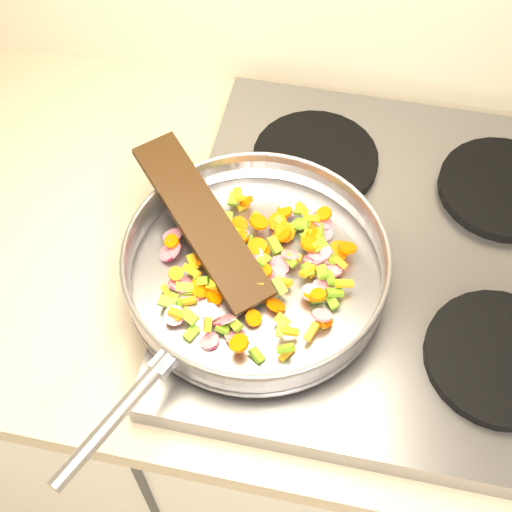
# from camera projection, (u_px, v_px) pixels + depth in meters

# --- Properties ---
(cooktop) EXTENTS (0.60, 0.60, 0.04)m
(cooktop) POSITION_uv_depth(u_px,v_px,m) (396.00, 260.00, 1.01)
(cooktop) COLOR #939399
(cooktop) RESTS_ON counter_top
(grate_fl) EXTENTS (0.19, 0.19, 0.02)m
(grate_fl) POSITION_uv_depth(u_px,v_px,m) (281.00, 317.00, 0.93)
(grate_fl) COLOR black
(grate_fl) RESTS_ON cooktop
(grate_fr) EXTENTS (0.19, 0.19, 0.02)m
(grate_fr) POSITION_uv_depth(u_px,v_px,m) (500.00, 358.00, 0.89)
(grate_fr) COLOR black
(grate_fr) RESTS_ON cooktop
(grate_bl) EXTENTS (0.19, 0.19, 0.02)m
(grate_bl) POSITION_uv_depth(u_px,v_px,m) (315.00, 159.00, 1.08)
(grate_bl) COLOR black
(grate_bl) RESTS_ON cooktop
(grate_br) EXTENTS (0.19, 0.19, 0.02)m
(grate_br) POSITION_uv_depth(u_px,v_px,m) (503.00, 188.00, 1.05)
(grate_br) COLOR black
(grate_br) RESTS_ON cooktop
(saute_pan) EXTENTS (0.39, 0.53, 0.06)m
(saute_pan) POSITION_uv_depth(u_px,v_px,m) (255.00, 265.00, 0.92)
(saute_pan) COLOR #9E9EA5
(saute_pan) RESTS_ON grate_fl
(vegetable_heap) EXTENTS (0.27, 0.25, 0.04)m
(vegetable_heap) POSITION_uv_depth(u_px,v_px,m) (260.00, 265.00, 0.94)
(vegetable_heap) COLOR #F25D00
(vegetable_heap) RESTS_ON saute_pan
(wooden_spatula) EXTENTS (0.23, 0.24, 0.07)m
(wooden_spatula) POSITION_uv_depth(u_px,v_px,m) (202.00, 220.00, 0.94)
(wooden_spatula) COLOR black
(wooden_spatula) RESTS_ON saute_pan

